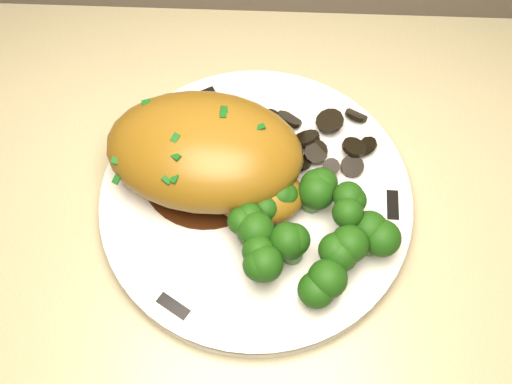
{
  "coord_description": "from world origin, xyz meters",
  "views": [
    {
      "loc": [
        -0.24,
        1.48,
        1.46
      ],
      "look_at": [
        -0.25,
        1.74,
        0.95
      ],
      "focal_mm": 45.0,
      "sensor_mm": 36.0,
      "label": 1
    }
  ],
  "objects_px": {
    "chicken_breast": "(211,156)",
    "plate": "(256,202)",
    "broccoli_florets": "(308,234)",
    "counter": "(368,379)"
  },
  "relations": [
    {
      "from": "chicken_breast",
      "to": "plate",
      "type": "bearing_deg",
      "value": -23.49
    },
    {
      "from": "counter",
      "to": "chicken_breast",
      "type": "height_order",
      "value": "counter"
    },
    {
      "from": "plate",
      "to": "broccoli_florets",
      "type": "xyz_separation_m",
      "value": [
        0.05,
        -0.05,
        0.03
      ]
    },
    {
      "from": "chicken_breast",
      "to": "broccoli_florets",
      "type": "bearing_deg",
      "value": -32.86
    },
    {
      "from": "chicken_breast",
      "to": "broccoli_florets",
      "type": "relative_size",
      "value": 1.39
    },
    {
      "from": "counter",
      "to": "chicken_breast",
      "type": "distance_m",
      "value": 0.56
    },
    {
      "from": "broccoli_florets",
      "to": "chicken_breast",
      "type": "bearing_deg",
      "value": 141.84
    },
    {
      "from": "plate",
      "to": "chicken_breast",
      "type": "xyz_separation_m",
      "value": [
        -0.04,
        0.02,
        0.04
      ]
    },
    {
      "from": "counter",
      "to": "plate",
      "type": "relative_size",
      "value": 7.47
    },
    {
      "from": "counter",
      "to": "plate",
      "type": "xyz_separation_m",
      "value": [
        -0.17,
        0.07,
        0.47
      ]
    }
  ]
}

